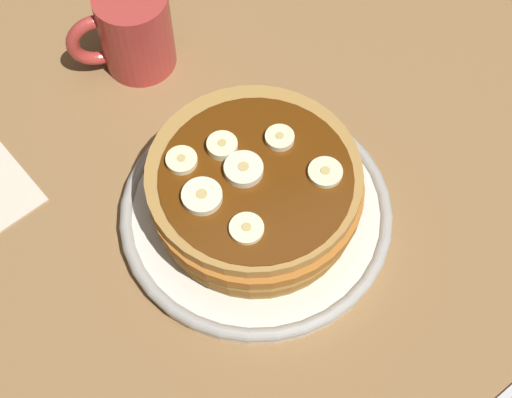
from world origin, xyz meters
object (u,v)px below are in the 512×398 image
at_px(banana_slice_1, 202,197).
at_px(coffee_mug, 132,30).
at_px(pancake_stack, 255,192).
at_px(banana_slice_5, 280,138).
at_px(banana_slice_6, 222,146).
at_px(banana_slice_3, 325,173).
at_px(plate, 256,213).
at_px(banana_slice_0, 244,170).
at_px(banana_slice_4, 247,229).
at_px(banana_slice_2, 182,161).

height_order(banana_slice_1, coffee_mug, coffee_mug).
distance_m(pancake_stack, banana_slice_5, 0.05).
relative_size(banana_slice_1, banana_slice_6, 1.27).
distance_m(pancake_stack, banana_slice_3, 0.07).
relative_size(plate, banana_slice_6, 9.29).
height_order(banana_slice_0, banana_slice_5, banana_slice_0).
relative_size(banana_slice_3, banana_slice_4, 1.04).
relative_size(plate, banana_slice_0, 7.42).
height_order(banana_slice_0, banana_slice_2, banana_slice_0).
xyz_separation_m(banana_slice_1, banana_slice_6, (-0.03, -0.04, 0.00)).
height_order(plate, banana_slice_3, banana_slice_3).
bearing_deg(pancake_stack, banana_slice_5, -139.35).
bearing_deg(banana_slice_0, banana_slice_6, -71.30).
relative_size(banana_slice_0, banana_slice_4, 1.18).
distance_m(plate, banana_slice_6, 0.08).
height_order(banana_slice_2, banana_slice_3, banana_slice_2).
bearing_deg(coffee_mug, banana_slice_0, 102.37).
bearing_deg(banana_slice_1, plate, -173.47).
bearing_deg(banana_slice_1, banana_slice_6, -126.61).
bearing_deg(banana_slice_1, pancake_stack, -172.33).
bearing_deg(banana_slice_4, banana_slice_2, -68.75).
relative_size(banana_slice_0, banana_slice_5, 1.31).
bearing_deg(banana_slice_6, banana_slice_2, 3.41).
height_order(banana_slice_5, coffee_mug, coffee_mug).
distance_m(plate, banana_slice_4, 0.09).
bearing_deg(plate, banana_slice_4, 62.14).
bearing_deg(banana_slice_2, banana_slice_4, 111.25).
relative_size(banana_slice_4, banana_slice_5, 1.11).
relative_size(pancake_stack, banana_slice_6, 7.27).
bearing_deg(plate, pancake_stack, -78.82).
relative_size(banana_slice_1, banana_slice_4, 1.20).
xyz_separation_m(banana_slice_0, coffee_mug, (0.05, -0.22, -0.03)).
distance_m(banana_slice_0, banana_slice_1, 0.04).
bearing_deg(banana_slice_5, banana_slice_4, 52.97).
bearing_deg(banana_slice_3, coffee_mug, -64.97).
bearing_deg(banana_slice_1, banana_slice_5, -157.25).
bearing_deg(banana_slice_0, banana_slice_2, -29.42).
bearing_deg(plate, banana_slice_3, 163.09).
height_order(banana_slice_2, coffee_mug, coffee_mug).
bearing_deg(coffee_mug, banana_slice_5, 114.25).
bearing_deg(banana_slice_4, coffee_mug, -83.37).
bearing_deg(banana_slice_2, banana_slice_0, 150.58).
distance_m(banana_slice_1, banana_slice_5, 0.09).
bearing_deg(pancake_stack, banana_slice_2, -31.22).
height_order(banana_slice_3, coffee_mug, coffee_mug).
height_order(banana_slice_0, coffee_mug, coffee_mug).
relative_size(pancake_stack, banana_slice_3, 6.60).
bearing_deg(banana_slice_6, banana_slice_1, 53.39).
relative_size(banana_slice_4, banana_slice_6, 1.06).
relative_size(banana_slice_2, banana_slice_3, 0.92).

